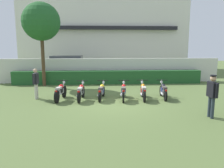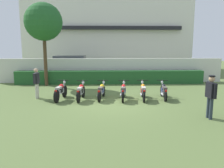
{
  "view_description": "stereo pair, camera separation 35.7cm",
  "coord_description": "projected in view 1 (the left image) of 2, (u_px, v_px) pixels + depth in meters",
  "views": [
    {
      "loc": [
        -0.75,
        -10.62,
        2.79
      ],
      "look_at": [
        0.0,
        1.2,
        0.76
      ],
      "focal_mm": 36.19,
      "sensor_mm": 36.0,
      "label": 1
    },
    {
      "loc": [
        -0.39,
        -10.63,
        2.79
      ],
      "look_at": [
        0.0,
        1.2,
        0.76
      ],
      "focal_mm": 36.19,
      "sensor_mm": 36.0,
      "label": 2
    }
  ],
  "objects": [
    {
      "name": "motorcycle_in_row_4",
      "position": [
        143.0,
        91.0,
        11.8
      ],
      "size": [
        0.6,
        1.85,
        0.96
      ],
      "rotation": [
        0.0,
        0.0,
        1.48
      ],
      "color": "black",
      "rests_on": "ground"
    },
    {
      "name": "hedge_row",
      "position": [
        108.0,
        77.0,
        16.62
      ],
      "size": [
        13.72,
        0.7,
        0.96
      ],
      "primitive_type": "cube",
      "color": "#235628",
      "rests_on": "ground"
    },
    {
      "name": "building",
      "position": [
        104.0,
        32.0,
        26.42
      ],
      "size": [
        18.06,
        6.5,
        8.64
      ],
      "color": "silver",
      "rests_on": "ground"
    },
    {
      "name": "motorcycle_in_row_3",
      "position": [
        124.0,
        91.0,
        11.71
      ],
      "size": [
        0.6,
        1.86,
        0.96
      ],
      "rotation": [
        0.0,
        0.0,
        1.45
      ],
      "color": "black",
      "rests_on": "ground"
    },
    {
      "name": "tree_near_inspector",
      "position": [
        41.0,
        22.0,
        15.08
      ],
      "size": [
        2.55,
        2.55,
        5.65
      ],
      "color": "#4C3823",
      "rests_on": "ground"
    },
    {
      "name": "motorcycle_in_row_2",
      "position": [
        102.0,
        91.0,
        11.81
      ],
      "size": [
        0.62,
        1.86,
        0.94
      ],
      "rotation": [
        0.0,
        0.0,
        1.41
      ],
      "color": "black",
      "rests_on": "ground"
    },
    {
      "name": "motorcycle_in_row_1",
      "position": [
        81.0,
        92.0,
        11.59
      ],
      "size": [
        0.6,
        1.85,
        0.96
      ],
      "rotation": [
        0.0,
        0.0,
        1.47
      ],
      "color": "black",
      "rests_on": "ground"
    },
    {
      "name": "ground",
      "position": [
        114.0,
        104.0,
        10.96
      ],
      "size": [
        60.0,
        60.0,
        0.0
      ],
      "primitive_type": "plane",
      "color": "#566B38"
    },
    {
      "name": "parked_car",
      "position": [
        69.0,
        66.0,
        20.44
      ],
      "size": [
        4.56,
        2.21,
        1.89
      ],
      "rotation": [
        0.0,
        0.0,
        -0.04
      ],
      "color": "#9EA3A8",
      "rests_on": "ground"
    },
    {
      "name": "motorcycle_in_row_5",
      "position": [
        163.0,
        90.0,
        12.0
      ],
      "size": [
        0.6,
        1.77,
        0.94
      ],
      "rotation": [
        0.0,
        0.0,
        1.47
      ],
      "color": "black",
      "rests_on": "ground"
    },
    {
      "name": "compound_wall",
      "position": [
        108.0,
        70.0,
        17.24
      ],
      "size": [
        17.15,
        0.3,
        1.82
      ],
      "primitive_type": "cube",
      "color": "silver",
      "rests_on": "ground"
    },
    {
      "name": "officer_0",
      "position": [
        212.0,
        93.0,
        8.68
      ],
      "size": [
        0.24,
        0.67,
        1.68
      ],
      "rotation": [
        0.0,
        0.0,
        3.18
      ],
      "color": "#28333D",
      "rests_on": "ground"
    },
    {
      "name": "inspector_person",
      "position": [
        36.0,
        81.0,
        11.82
      ],
      "size": [
        0.22,
        0.65,
        1.61
      ],
      "color": "beige",
      "rests_on": "ground"
    },
    {
      "name": "motorcycle_in_row_0",
      "position": [
        60.0,
        91.0,
        11.59
      ],
      "size": [
        0.6,
        1.89,
        0.98
      ],
      "rotation": [
        0.0,
        0.0,
        1.43
      ],
      "color": "black",
      "rests_on": "ground"
    }
  ]
}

